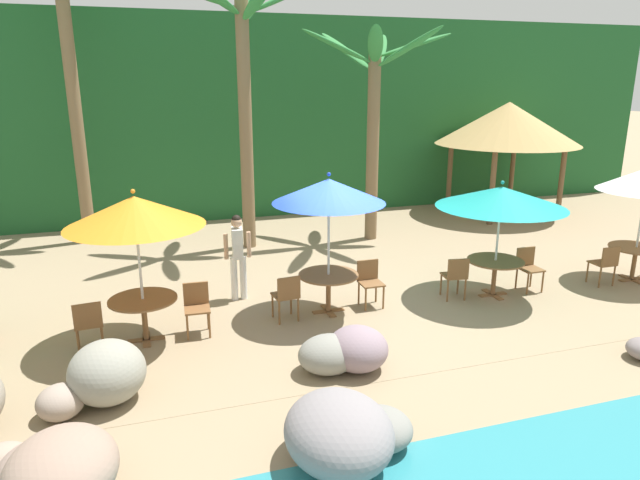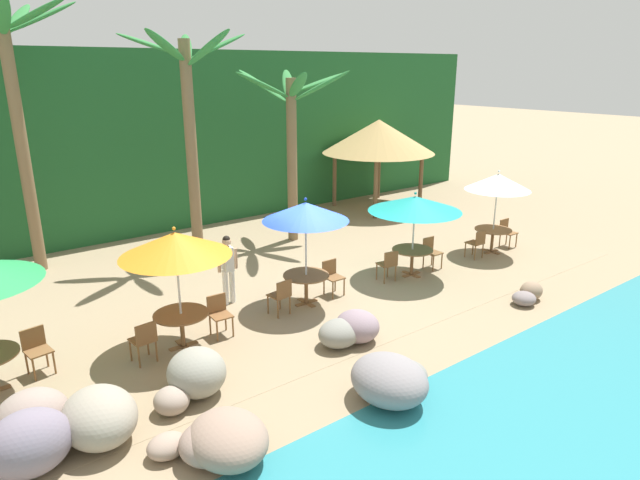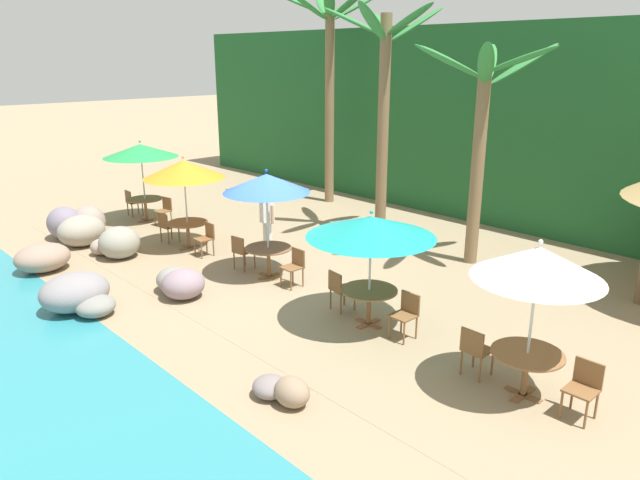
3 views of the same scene
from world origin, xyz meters
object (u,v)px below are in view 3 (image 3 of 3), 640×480
object	(u,v)px
dining_table_teal	(369,295)
dining_table_white	(527,360)
chair_orange_inland	(167,225)
waiter_in_white	(267,217)
umbrella_white	(538,263)
umbrella_orange	(184,169)
chair_blue_inland	(241,250)
dining_table_blue	(268,253)
dining_table_orange	(188,227)
chair_blue_seaward	(295,265)
chair_white_seaward	(584,385)
umbrella_blue	(266,183)
chair_teal_inland	(339,288)
umbrella_teal	(371,227)
chair_green_inland	(132,201)
umbrella_green	(141,151)
palm_tree_third	(482,115)
chair_green_seaward	(165,209)
dining_table_green	(145,202)
chair_orange_seaward	(207,236)
palm_tree_nearest	(330,62)
palm_tree_second	(384,89)
chair_white_inland	(475,349)
chair_teal_seaward	(406,312)

from	to	relation	value
dining_table_teal	dining_table_white	xyz separation A→B (m)	(3.37, -0.14, 0.00)
chair_orange_inland	waiter_in_white	bearing A→B (deg)	30.22
umbrella_white	umbrella_orange	bearing A→B (deg)	179.23
chair_blue_inland	dining_table_blue	bearing A→B (deg)	12.53
umbrella_orange	chair_blue_inland	world-z (taller)	umbrella_orange
dining_table_orange	dining_table_teal	size ratio (longest dim) A/B	1.00
chair_blue_seaward	chair_white_seaward	world-z (taller)	same
umbrella_blue	chair_teal_inland	world-z (taller)	umbrella_blue
dining_table_white	chair_white_seaward	xyz separation A→B (m)	(0.85, 0.10, -0.10)
umbrella_teal	chair_green_inland	bearing A→B (deg)	177.66
umbrella_green	chair_teal_inland	size ratio (longest dim) A/B	2.96
umbrella_white	palm_tree_third	distance (m)	6.46
chair_green_seaward	umbrella_teal	xyz separation A→B (m)	(9.18, -0.70, 1.49)
dining_table_green	chair_orange_seaward	world-z (taller)	chair_orange_seaward
umbrella_blue	dining_table_blue	size ratio (longest dim) A/B	2.37
chair_blue_seaward	dining_table_white	distance (m)	5.93
umbrella_green	palm_tree_nearest	xyz separation A→B (m)	(2.08, 6.14, 2.62)
umbrella_white	waiter_in_white	size ratio (longest dim) A/B	1.50
umbrella_orange	palm_tree_nearest	world-z (taller)	palm_tree_nearest
umbrella_white	palm_tree_second	xyz separation A→B (m)	(-7.34, 5.01, 1.98)
chair_green_inland	chair_orange_seaward	bearing A→B (deg)	-4.58
chair_blue_inland	chair_white_seaward	bearing A→B (deg)	-0.48
chair_orange_inland	chair_white_inland	distance (m)	10.00
chair_blue_seaward	palm_tree_nearest	size ratio (longest dim) A/B	0.12
dining_table_white	umbrella_white	bearing A→B (deg)	-90.00
chair_white_seaward	chair_teal_seaward	bearing A→B (deg)	177.70
dining_table_teal	umbrella_white	world-z (taller)	umbrella_white
umbrella_blue	dining_table_blue	xyz separation A→B (m)	(0.00, -0.00, -1.67)
chair_orange_seaward	chair_blue_inland	distance (m)	1.56
dining_table_green	waiter_in_white	xyz separation A→B (m)	(5.15, 0.85, 0.37)
chair_green_seaward	umbrella_teal	size ratio (longest dim) A/B	0.35
chair_teal_seaward	umbrella_white	size ratio (longest dim) A/B	0.34
dining_table_green	chair_blue_seaward	bearing A→B (deg)	-1.46
chair_teal_seaward	palm_tree_second	xyz separation A→B (m)	(-4.82, 4.78, 3.66)
palm_tree_second	chair_green_seaward	bearing A→B (deg)	-141.37
dining_table_green	palm_tree_second	world-z (taller)	palm_tree_second
dining_table_orange	umbrella_white	size ratio (longest dim) A/B	0.43
umbrella_blue	chair_white_inland	xyz separation A→B (m)	(5.92, -0.43, -1.77)
dining_table_teal	dining_table_white	world-z (taller)	same
dining_table_orange	chair_white_seaward	world-z (taller)	chair_white_seaward
umbrella_blue	umbrella_teal	world-z (taller)	umbrella_blue
chair_white_seaward	palm_tree_second	size ratio (longest dim) A/B	0.14
umbrella_green	chair_blue_inland	world-z (taller)	umbrella_green
dining_table_blue	chair_white_inland	bearing A→B (deg)	-4.18
chair_teal_seaward	chair_white_seaward	distance (m)	3.37
umbrella_blue	chair_blue_inland	world-z (taller)	umbrella_blue
umbrella_teal	chair_white_inland	distance (m)	2.93
umbrella_orange	palm_tree_second	world-z (taller)	palm_tree_second
dining_table_green	chair_white_seaward	xyz separation A→B (m)	(14.23, -0.53, -0.10)
dining_table_blue	chair_teal_seaward	size ratio (longest dim) A/B	1.26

